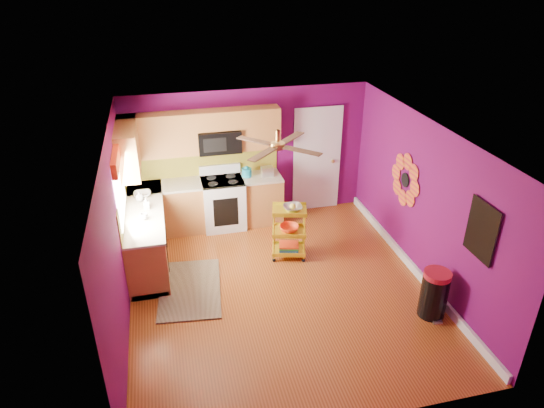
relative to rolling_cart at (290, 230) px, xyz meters
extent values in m
plane|color=brown|center=(-0.37, -0.85, -0.52)|extent=(5.00, 5.00, 0.00)
cube|color=#630B55|center=(-0.37, 1.65, 0.73)|extent=(4.50, 0.04, 2.50)
cube|color=#630B55|center=(-0.37, -3.35, 0.73)|extent=(4.50, 0.04, 2.50)
cube|color=#630B55|center=(-2.62, -0.85, 0.73)|extent=(0.04, 5.00, 2.50)
cube|color=#630B55|center=(1.88, -0.85, 0.73)|extent=(0.04, 5.00, 2.50)
cube|color=silver|center=(-0.37, -0.85, 1.98)|extent=(4.50, 5.00, 0.04)
cube|color=white|center=(1.85, -0.85, -0.45)|extent=(0.05, 4.90, 0.14)
cube|color=#9A5C2A|center=(-2.32, 0.50, -0.07)|extent=(0.60, 2.30, 0.90)
cube|color=#9A5C2A|center=(-1.22, 1.35, -0.07)|extent=(2.80, 0.60, 0.90)
cube|color=beige|center=(-2.32, 0.50, 0.40)|extent=(0.63, 2.30, 0.04)
cube|color=beige|center=(-1.22, 1.35, 0.40)|extent=(2.80, 0.63, 0.04)
cube|color=black|center=(-2.32, 0.50, -0.47)|extent=(0.54, 2.30, 0.10)
cube|color=black|center=(-1.22, 1.35, -0.47)|extent=(2.80, 0.54, 0.10)
cube|color=white|center=(-0.92, 1.32, -0.06)|extent=(0.76, 0.66, 0.92)
cube|color=black|center=(-0.92, 1.32, 0.41)|extent=(0.76, 0.62, 0.03)
cube|color=white|center=(-0.92, 1.60, 0.52)|extent=(0.76, 0.06, 0.18)
cube|color=black|center=(-0.92, 0.99, -0.07)|extent=(0.45, 0.02, 0.55)
cube|color=#9A5C2A|center=(-1.96, 1.48, 1.31)|extent=(1.32, 0.33, 0.75)
cube|color=#9A5C2A|center=(-0.18, 1.48, 1.31)|extent=(0.72, 0.33, 0.75)
cube|color=#9A5C2A|center=(-0.92, 1.48, 1.51)|extent=(0.76, 0.33, 0.34)
cube|color=#9A5C2A|center=(-2.46, 1.00, 1.31)|extent=(0.33, 1.30, 0.75)
cube|color=black|center=(-0.92, 1.45, 1.13)|extent=(0.76, 0.38, 0.40)
cube|color=brown|center=(-1.22, 1.64, 0.68)|extent=(2.80, 0.01, 0.51)
cube|color=brown|center=(-2.61, 0.50, 0.68)|extent=(0.01, 2.30, 0.51)
cube|color=white|center=(-2.60, 0.20, 1.03)|extent=(0.03, 1.20, 1.00)
cube|color=#EE3F15|center=(-2.57, 0.20, 1.50)|extent=(0.08, 1.35, 0.22)
cube|color=white|center=(0.98, 1.62, 0.51)|extent=(0.85, 0.04, 2.05)
cube|color=white|center=(0.98, 1.60, 0.51)|extent=(0.95, 0.02, 2.15)
sphere|color=#BF8C3F|center=(1.30, 1.57, 0.48)|extent=(0.07, 0.07, 0.07)
cylinder|color=black|center=(1.86, -0.25, 0.83)|extent=(0.01, 0.24, 0.24)
cube|color=teal|center=(1.86, -2.25, 1.03)|extent=(0.03, 0.52, 0.72)
cube|color=black|center=(1.84, -2.25, 1.03)|extent=(0.01, 0.56, 0.76)
cylinder|color=#BF8C3F|center=(-0.37, -0.65, 1.90)|extent=(0.06, 0.06, 0.16)
cylinder|color=#BF8C3F|center=(-0.37, -0.65, 1.76)|extent=(0.20, 0.20, 0.08)
cube|color=#4C2D19|center=(-0.11, -0.39, 1.76)|extent=(0.47, 0.47, 0.01)
cube|color=#4C2D19|center=(-0.64, -0.39, 1.76)|extent=(0.47, 0.47, 0.01)
cube|color=#4C2D19|center=(-0.64, -0.92, 1.76)|extent=(0.47, 0.47, 0.01)
cube|color=#4C2D19|center=(-0.11, -0.92, 1.76)|extent=(0.47, 0.47, 0.01)
cube|color=black|center=(-1.73, -0.54, -0.51)|extent=(1.07, 1.59, 0.02)
cylinder|color=gold|center=(-0.29, -0.10, -0.05)|extent=(0.02, 0.02, 0.86)
cylinder|color=gold|center=(0.19, -0.23, -0.05)|extent=(0.02, 0.02, 0.86)
cylinder|color=gold|center=(-0.20, 0.23, -0.05)|extent=(0.02, 0.02, 0.86)
cylinder|color=gold|center=(0.28, 0.11, -0.05)|extent=(0.02, 0.02, 0.86)
sphere|color=black|center=(-0.29, -0.10, -0.49)|extent=(0.06, 0.06, 0.06)
sphere|color=black|center=(0.19, -0.23, -0.49)|extent=(0.06, 0.06, 0.06)
sphere|color=black|center=(-0.20, 0.23, -0.49)|extent=(0.06, 0.06, 0.06)
sphere|color=black|center=(0.28, 0.11, -0.49)|extent=(0.06, 0.06, 0.06)
cube|color=gold|center=(-0.01, 0.00, 0.36)|extent=(0.64, 0.53, 0.03)
cube|color=gold|center=(-0.01, 0.00, -0.03)|extent=(0.64, 0.53, 0.03)
cube|color=gold|center=(-0.01, 0.00, -0.40)|extent=(0.64, 0.53, 0.03)
imported|color=beige|center=(0.04, -0.01, 0.42)|extent=(0.37, 0.37, 0.08)
sphere|color=yellow|center=(0.04, -0.01, 0.44)|extent=(0.10, 0.10, 0.10)
imported|color=#EE3F15|center=(-0.01, 0.00, 0.03)|extent=(0.39, 0.39, 0.10)
cube|color=navy|center=(-0.01, 0.00, -0.36)|extent=(0.38, 0.32, 0.04)
cube|color=#267233|center=(-0.01, 0.00, -0.32)|extent=(0.38, 0.32, 0.04)
cube|color=#EE3F15|center=(-0.01, 0.00, -0.29)|extent=(0.38, 0.32, 0.03)
cylinder|color=black|center=(1.59, -1.92, -0.19)|extent=(0.41, 0.41, 0.65)
cylinder|color=#AA1827|center=(1.59, -1.92, 0.17)|extent=(0.38, 0.38, 0.08)
cube|color=beige|center=(1.59, -2.11, -0.50)|extent=(0.14, 0.08, 0.03)
cylinder|color=teal|center=(-0.45, 1.38, 0.50)|extent=(0.18, 0.18, 0.16)
sphere|color=teal|center=(-0.45, 1.38, 0.60)|extent=(0.06, 0.06, 0.06)
cube|color=beige|center=(-0.08, 1.32, 0.51)|extent=(0.22, 0.15, 0.18)
imported|color=#EA3F72|center=(-2.27, 0.49, 0.52)|extent=(0.09, 0.09, 0.20)
imported|color=white|center=(-2.38, 0.82, 0.51)|extent=(0.13, 0.13, 0.17)
imported|color=white|center=(-2.33, 0.97, 0.46)|extent=(0.29, 0.29, 0.07)
imported|color=white|center=(-2.31, 0.15, 0.47)|extent=(0.12, 0.12, 0.10)
camera|label=1|loc=(-1.89, -6.70, 4.10)|focal=32.00mm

